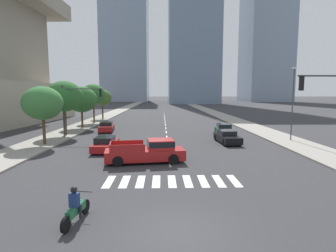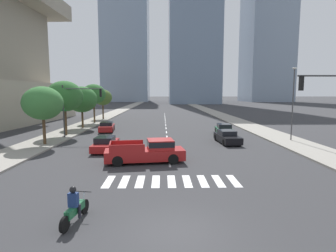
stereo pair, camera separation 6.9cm
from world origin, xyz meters
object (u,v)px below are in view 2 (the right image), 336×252
street_tree_second (65,96)px  street_tree_fifth (103,97)px  pickup_truck (149,151)px  sedan_black_0 (227,137)px  street_lamp_east (293,98)px  motorcycle_lead (75,208)px  traffic_signal_far (78,102)px  sedan_red_3 (105,144)px  street_tree_third (82,99)px  street_tree_fourth (94,94)px  sedan_red_1 (107,127)px  sedan_green_2 (224,130)px  street_tree_nearest (43,103)px

street_tree_second → street_tree_fifth: street_tree_second is taller
pickup_truck → sedan_black_0: pickup_truck is taller
pickup_truck → street_lamp_east: (14.46, 8.44, 3.68)m
motorcycle_lead → traffic_signal_far: 21.33m
sedan_red_3 → traffic_signal_far: 8.57m
motorcycle_lead → street_tree_third: street_tree_third is taller
street_tree_second → street_tree_fifth: bearing=90.0°
sedan_black_0 → street_tree_fourth: (-17.90, 18.35, 4.24)m
street_lamp_east → street_tree_second: (-24.77, 4.06, 0.17)m
street_tree_third → street_tree_fourth: (0.00, 6.80, 0.70)m
street_tree_fourth → pickup_truck: bearing=-68.4°
pickup_truck → street_tree_fourth: bearing=103.8°
sedan_red_3 → sedan_red_1: bearing=11.2°
sedan_green_2 → street_tree_fifth: street_tree_fifth is taller
motorcycle_lead → street_tree_fourth: bearing=22.2°
sedan_red_1 → street_tree_fourth: size_ratio=0.70×
street_tree_second → street_tree_fourth: (0.00, 13.56, 0.18)m
sedan_red_3 → sedan_green_2: bearing=-53.0°
street_tree_third → street_tree_fifth: street_tree_third is taller
sedan_red_3 → street_tree_fifth: 29.45m
pickup_truck → street_tree_second: (-10.32, 12.50, 3.85)m
sedan_red_3 → street_lamp_east: size_ratio=0.60×
sedan_red_1 → traffic_signal_far: 6.82m
pickup_truck → street_tree_nearest: 12.67m
street_lamp_east → street_tree_fourth: (-24.77, 17.62, 0.35)m
motorcycle_lead → street_lamp_east: bearing=-33.9°
street_tree_fourth → street_tree_third: bearing=-90.0°
sedan_red_1 → street_lamp_east: street_lamp_east is taller
sedan_red_1 → street_tree_nearest: size_ratio=0.81×
traffic_signal_far → street_tree_nearest: (-2.05, -4.25, -0.03)m
street_tree_nearest → street_tree_second: bearing=90.0°
pickup_truck → street_tree_fourth: (-10.32, 26.06, 4.03)m
street_tree_second → street_tree_fourth: size_ratio=0.99×
street_tree_third → street_tree_fifth: 13.57m
street_tree_nearest → street_tree_third: street_tree_third is taller
sedan_green_2 → street_tree_nearest: 20.51m
motorcycle_lead → traffic_signal_far: traffic_signal_far is taller
pickup_truck → street_tree_fifth: street_tree_fifth is taller
sedan_red_3 → street_lamp_east: (18.49, 4.16, 3.92)m
sedan_green_2 → street_lamp_east: 8.75m
sedan_red_1 → sedan_red_3: sedan_red_1 is taller
street_lamp_east → street_tree_third: bearing=156.4°
motorcycle_lead → traffic_signal_far: size_ratio=0.38×
sedan_black_0 → street_tree_third: street_tree_third is taller
street_lamp_east → street_tree_third: street_lamp_east is taller
street_tree_nearest → street_tree_third: 12.67m
street_tree_fifth → traffic_signal_far: bearing=-84.7°
pickup_truck → street_tree_third: street_tree_third is taller
pickup_truck → street_tree_third: (-10.32, 19.26, 3.33)m
sedan_red_1 → street_tree_second: 6.88m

